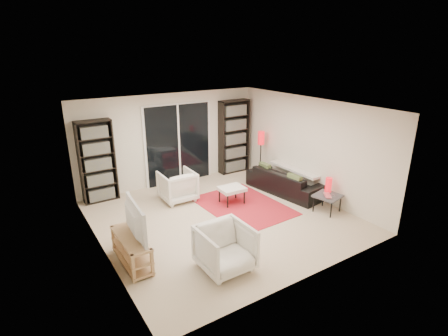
{
  "coord_description": "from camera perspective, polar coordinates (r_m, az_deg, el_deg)",
  "views": [
    {
      "loc": [
        -3.64,
        -5.75,
        3.5
      ],
      "look_at": [
        0.25,
        0.3,
        1.0
      ],
      "focal_mm": 28.0,
      "sensor_mm": 36.0,
      "label": 1
    }
  ],
  "objects": [
    {
      "name": "armchair_front",
      "position": [
        5.86,
        0.2,
        -12.99
      ],
      "size": [
        0.82,
        0.84,
        0.76
      ],
      "primitive_type": "imported",
      "rotation": [
        0.0,
        0.0,
        0.0
      ],
      "color": "silver",
      "rests_on": "floor"
    },
    {
      "name": "wall_left",
      "position": [
        6.29,
        -20.02,
        -3.48
      ],
      "size": [
        0.02,
        5.0,
        2.4
      ],
      "primitive_type": "cube",
      "color": "beige",
      "rests_on": "ground"
    },
    {
      "name": "bookshelf_left",
      "position": [
        8.63,
        -19.99,
        0.98
      ],
      "size": [
        0.8,
        0.3,
        1.95
      ],
      "color": "black",
      "rests_on": "ground"
    },
    {
      "name": "laptop",
      "position": [
        8.02,
        16.89,
        -4.34
      ],
      "size": [
        0.38,
        0.4,
        0.03
      ],
      "primitive_type": "imported",
      "rotation": [
        0.0,
        0.0,
        0.91
      ],
      "color": "silver",
      "rests_on": "side_table"
    },
    {
      "name": "ceiling",
      "position": [
        6.89,
        -0.41,
        9.99
      ],
      "size": [
        5.0,
        5.0,
        0.02
      ],
      "primitive_type": "cube",
      "color": "white",
      "rests_on": "wall_back"
    },
    {
      "name": "floor",
      "position": [
        7.65,
        -0.36,
        -8.06
      ],
      "size": [
        5.0,
        5.0,
        0.0
      ],
      "primitive_type": "plane",
      "color": "beige",
      "rests_on": "ground"
    },
    {
      "name": "floor_lamp",
      "position": [
        9.67,
        6.06,
        4.1
      ],
      "size": [
        0.2,
        0.2,
        1.32
      ],
      "color": "black",
      "rests_on": "floor"
    },
    {
      "name": "sofa",
      "position": [
        8.94,
        9.94,
        -2.13
      ],
      "size": [
        1.07,
        2.12,
        0.59
      ],
      "primitive_type": "imported",
      "rotation": [
        0.0,
        0.0,
        1.71
      ],
      "color": "black",
      "rests_on": "floor"
    },
    {
      "name": "wall_right",
      "position": [
        8.72,
        13.66,
        3.32
      ],
      "size": [
        0.02,
        5.0,
        2.4
      ],
      "primitive_type": "cube",
      "color": "beige",
      "rests_on": "ground"
    },
    {
      "name": "bookshelf_right",
      "position": [
        10.1,
        1.65,
        5.12
      ],
      "size": [
        0.9,
        0.3,
        2.1
      ],
      "color": "black",
      "rests_on": "ground"
    },
    {
      "name": "tv",
      "position": [
        6.0,
        -15.11,
        -8.29
      ],
      "size": [
        0.22,
        1.05,
        0.6
      ],
      "primitive_type": "imported",
      "rotation": [
        0.0,
        0.0,
        1.49
      ],
      "color": "black",
      "rests_on": "tv_stand"
    },
    {
      "name": "wall_back",
      "position": [
        9.3,
        -8.68,
        4.64
      ],
      "size": [
        5.0,
        0.02,
        2.4
      ],
      "primitive_type": "cube",
      "color": "beige",
      "rests_on": "ground"
    },
    {
      "name": "armchair_back",
      "position": [
        8.41,
        -7.61,
        -2.9
      ],
      "size": [
        0.79,
        0.81,
        0.72
      ],
      "primitive_type": "imported",
      "rotation": [
        0.0,
        0.0,
        3.12
      ],
      "color": "silver",
      "rests_on": "floor"
    },
    {
      "name": "ottoman",
      "position": [
        8.18,
        1.3,
        -3.52
      ],
      "size": [
        0.59,
        0.49,
        0.4
      ],
      "color": "silver",
      "rests_on": "floor"
    },
    {
      "name": "side_table",
      "position": [
        8.09,
        16.57,
        -4.53
      ],
      "size": [
        0.64,
        0.64,
        0.4
      ],
      "color": "#424247",
      "rests_on": "floor"
    },
    {
      "name": "sliding_door",
      "position": [
        9.39,
        -7.43,
        3.88
      ],
      "size": [
        1.92,
        0.08,
        2.16
      ],
      "color": "white",
      "rests_on": "ground"
    },
    {
      "name": "table_lamp",
      "position": [
        8.21,
        16.69,
        -2.64
      ],
      "size": [
        0.15,
        0.15,
        0.33
      ],
      "primitive_type": "cylinder",
      "color": "red",
      "rests_on": "side_table"
    },
    {
      "name": "rug",
      "position": [
        8.18,
        3.07,
        -6.15
      ],
      "size": [
        1.72,
        2.28,
        0.01
      ],
      "primitive_type": "cube",
      "rotation": [
        0.0,
        0.0,
        0.03
      ],
      "color": "red",
      "rests_on": "floor"
    },
    {
      "name": "wall_front",
      "position": [
        5.39,
        14.09,
        -6.7
      ],
      "size": [
        5.0,
        0.02,
        2.4
      ],
      "primitive_type": "cube",
      "color": "beige",
      "rests_on": "ground"
    },
    {
      "name": "tv_stand",
      "position": [
        6.25,
        -14.86,
        -12.71
      ],
      "size": [
        0.37,
        1.15,
        0.5
      ],
      "color": "tan",
      "rests_on": "floor"
    }
  ]
}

